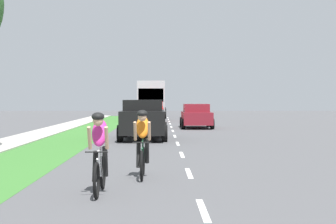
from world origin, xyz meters
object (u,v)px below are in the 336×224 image
Objects in this scene: cyclist_trailing at (143,143)px; sedan_maroon at (196,116)px; bus_silver at (152,98)px; suv_black at (143,118)px; cyclist_lead at (99,152)px; pickup_red at (152,111)px.

cyclist_trailing is 0.40× the size of sedan_maroon.
sedan_maroon is 19.86m from bus_silver.
suv_black is at bearing -89.83° from bus_silver.
cyclist_lead and cyclist_trailing have the same top height.
sedan_maroon is (2.67, 21.00, -0.04)m from cyclist_trailing.
pickup_red reaches higher than sedan_maroon.
bus_silver is at bearing 90.74° from pickup_red.
cyclist_lead is 1.00× the size of cyclist_trailing.
pickup_red is 0.44× the size of bus_silver.
pickup_red is at bearing 89.27° from cyclist_lead.
suv_black reaches higher than cyclist_trailing.
pickup_red is (-0.33, 31.13, 0.02)m from cyclist_trailing.
cyclist_trailing is at bearing -88.22° from suv_black.
sedan_maroon is 0.84× the size of pickup_red.
cyclist_lead is at bearing -91.61° from suv_black.
cyclist_trailing is at bearing -89.36° from bus_silver.
suv_black is at bearing -108.17° from sedan_maroon.
sedan_maroon is 10.57m from pickup_red.
bus_silver reaches higher than cyclist_trailing.
cyclist_lead is 0.15× the size of bus_silver.
cyclist_trailing is at bearing 70.34° from cyclist_lead.
pickup_red is (0.04, 19.38, -0.12)m from suv_black.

